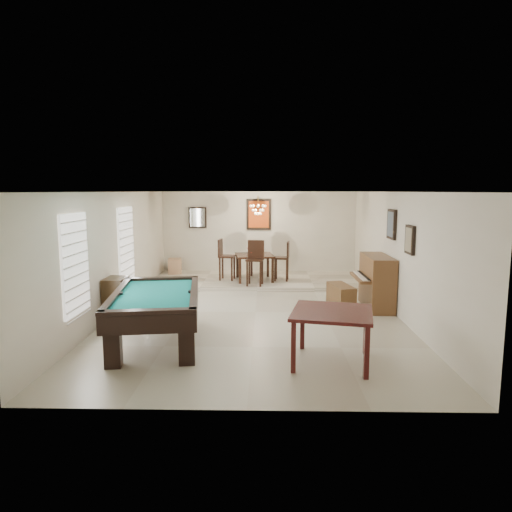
{
  "coord_description": "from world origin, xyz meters",
  "views": [
    {
      "loc": [
        0.23,
        -9.66,
        2.62
      ],
      "look_at": [
        0.0,
        0.6,
        1.15
      ],
      "focal_mm": 32.0,
      "sensor_mm": 36.0,
      "label": 1
    }
  ],
  "objects_px": {
    "dining_table": "(254,265)",
    "dining_chair_south": "(255,263)",
    "pool_table": "(157,318)",
    "piano_bench": "(341,296)",
    "flower_vase": "(254,246)",
    "dining_chair_north": "(257,258)",
    "chandelier": "(258,206)",
    "square_table": "(332,337)",
    "corner_bench": "(175,266)",
    "dining_chair_east": "(281,261)",
    "apothecary_chest": "(116,300)",
    "dining_chair_west": "(227,260)",
    "upright_piano": "(371,282)"
  },
  "relations": [
    {
      "from": "square_table",
      "to": "corner_bench",
      "type": "relative_size",
      "value": 2.41
    },
    {
      "from": "apothecary_chest",
      "to": "dining_chair_east",
      "type": "height_order",
      "value": "dining_chair_east"
    },
    {
      "from": "corner_bench",
      "to": "dining_chair_west",
      "type": "bearing_deg",
      "value": -30.55
    },
    {
      "from": "dining_table",
      "to": "flower_vase",
      "type": "height_order",
      "value": "flower_vase"
    },
    {
      "from": "dining_table",
      "to": "apothecary_chest",
      "type": "bearing_deg",
      "value": -125.36
    },
    {
      "from": "upright_piano",
      "to": "dining_chair_west",
      "type": "distance_m",
      "value": 4.32
    },
    {
      "from": "upright_piano",
      "to": "dining_chair_east",
      "type": "xyz_separation_m",
      "value": [
        -1.92,
        2.54,
        0.08
      ]
    },
    {
      "from": "pool_table",
      "to": "chandelier",
      "type": "xyz_separation_m",
      "value": [
        1.66,
        5.27,
        1.76
      ]
    },
    {
      "from": "piano_bench",
      "to": "dining_chair_south",
      "type": "height_order",
      "value": "dining_chair_south"
    },
    {
      "from": "flower_vase",
      "to": "corner_bench",
      "type": "height_order",
      "value": "flower_vase"
    },
    {
      "from": "pool_table",
      "to": "dining_table",
      "type": "xyz_separation_m",
      "value": [
        1.57,
        5.06,
        0.11
      ]
    },
    {
      "from": "square_table",
      "to": "dining_chair_east",
      "type": "distance_m",
      "value": 5.94
    },
    {
      "from": "piano_bench",
      "to": "dining_chair_east",
      "type": "distance_m",
      "value": 2.89
    },
    {
      "from": "pool_table",
      "to": "dining_chair_east",
      "type": "distance_m",
      "value": 5.56
    },
    {
      "from": "pool_table",
      "to": "piano_bench",
      "type": "bearing_deg",
      "value": 26.53
    },
    {
      "from": "piano_bench",
      "to": "chandelier",
      "type": "distance_m",
      "value": 3.91
    },
    {
      "from": "dining_table",
      "to": "dining_chair_north",
      "type": "relative_size",
      "value": 1.0
    },
    {
      "from": "upright_piano",
      "to": "square_table",
      "type": "bearing_deg",
      "value": -111.79
    },
    {
      "from": "dining_chair_east",
      "to": "chandelier",
      "type": "xyz_separation_m",
      "value": [
        -0.66,
        0.22,
        1.53
      ]
    },
    {
      "from": "dining_chair_south",
      "to": "dining_chair_west",
      "type": "distance_m",
      "value": 1.11
    },
    {
      "from": "apothecary_chest",
      "to": "dining_chair_north",
      "type": "xyz_separation_m",
      "value": [
        2.73,
        4.54,
        0.18
      ]
    },
    {
      "from": "dining_chair_north",
      "to": "dining_table",
      "type": "bearing_deg",
      "value": 86.82
    },
    {
      "from": "piano_bench",
      "to": "apothecary_chest",
      "type": "bearing_deg",
      "value": -165.76
    },
    {
      "from": "square_table",
      "to": "upright_piano",
      "type": "distance_m",
      "value": 3.63
    },
    {
      "from": "dining_chair_west",
      "to": "apothecary_chest",
      "type": "bearing_deg",
      "value": 161.38
    },
    {
      "from": "pool_table",
      "to": "dining_chair_south",
      "type": "bearing_deg",
      "value": 61.81
    },
    {
      "from": "piano_bench",
      "to": "chandelier",
      "type": "xyz_separation_m",
      "value": [
        -1.92,
        2.8,
        1.94
      ]
    },
    {
      "from": "flower_vase",
      "to": "chandelier",
      "type": "height_order",
      "value": "chandelier"
    },
    {
      "from": "pool_table",
      "to": "chandelier",
      "type": "distance_m",
      "value": 5.8
    },
    {
      "from": "dining_chair_east",
      "to": "chandelier",
      "type": "bearing_deg",
      "value": -101.86
    },
    {
      "from": "dining_chair_north",
      "to": "dining_chair_east",
      "type": "distance_m",
      "value": 1.05
    },
    {
      "from": "upright_piano",
      "to": "chandelier",
      "type": "distance_m",
      "value": 4.1
    },
    {
      "from": "pool_table",
      "to": "dining_chair_east",
      "type": "height_order",
      "value": "dining_chair_east"
    },
    {
      "from": "dining_table",
      "to": "corner_bench",
      "type": "xyz_separation_m",
      "value": [
        -2.46,
        1.04,
        -0.2
      ]
    },
    {
      "from": "dining_chair_south",
      "to": "chandelier",
      "type": "relative_size",
      "value": 1.99
    },
    {
      "from": "piano_bench",
      "to": "dining_chair_south",
      "type": "bearing_deg",
      "value": 136.66
    },
    {
      "from": "pool_table",
      "to": "corner_bench",
      "type": "xyz_separation_m",
      "value": [
        -0.9,
        6.1,
        -0.09
      ]
    },
    {
      "from": "dining_table",
      "to": "upright_piano",
      "type": "bearing_deg",
      "value": -43.61
    },
    {
      "from": "square_table",
      "to": "apothecary_chest",
      "type": "xyz_separation_m",
      "value": [
        -4.01,
        2.14,
        0.04
      ]
    },
    {
      "from": "piano_bench",
      "to": "dining_chair_east",
      "type": "relative_size",
      "value": 0.86
    },
    {
      "from": "square_table",
      "to": "upright_piano",
      "type": "xyz_separation_m",
      "value": [
        1.35,
        3.37,
        0.18
      ]
    },
    {
      "from": "flower_vase",
      "to": "chandelier",
      "type": "distance_m",
      "value": 1.13
    },
    {
      "from": "piano_bench",
      "to": "apothecary_chest",
      "type": "height_order",
      "value": "apothecary_chest"
    },
    {
      "from": "dining_table",
      "to": "dining_chair_south",
      "type": "xyz_separation_m",
      "value": [
        0.03,
        -0.71,
        0.17
      ]
    },
    {
      "from": "dining_chair_north",
      "to": "corner_bench",
      "type": "relative_size",
      "value": 2.1
    },
    {
      "from": "dining_table",
      "to": "dining_chair_west",
      "type": "height_order",
      "value": "dining_chair_west"
    },
    {
      "from": "square_table",
      "to": "piano_bench",
      "type": "relative_size",
      "value": 1.24
    },
    {
      "from": "pool_table",
      "to": "dining_chair_north",
      "type": "relative_size",
      "value": 2.54
    },
    {
      "from": "dining_table",
      "to": "dining_chair_east",
      "type": "relative_size",
      "value": 0.93
    },
    {
      "from": "pool_table",
      "to": "corner_bench",
      "type": "bearing_deg",
      "value": 90.33
    }
  ]
}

